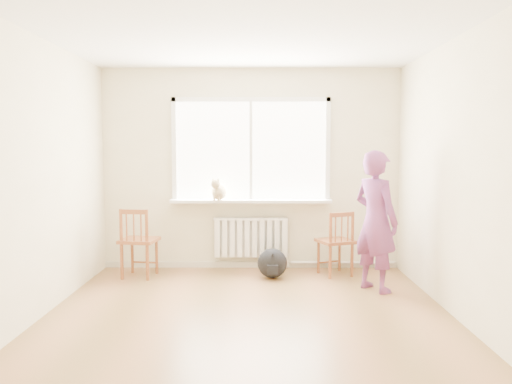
{
  "coord_description": "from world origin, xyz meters",
  "views": [
    {
      "loc": [
        0.1,
        -4.5,
        1.63
      ],
      "look_at": [
        0.07,
        1.2,
        1.13
      ],
      "focal_mm": 35.0,
      "sensor_mm": 36.0,
      "label": 1
    }
  ],
  "objects_px": {
    "chair_right": "(337,243)",
    "person": "(376,221)",
    "backpack": "(272,263)",
    "chair_left": "(138,243)",
    "cat": "(219,191)"
  },
  "relations": [
    {
      "from": "chair_right",
      "to": "person",
      "type": "relative_size",
      "value": 0.52
    },
    {
      "from": "person",
      "to": "backpack",
      "type": "bearing_deg",
      "value": 29.8
    },
    {
      "from": "backpack",
      "to": "chair_right",
      "type": "bearing_deg",
      "value": 7.53
    },
    {
      "from": "backpack",
      "to": "chair_left",
      "type": "bearing_deg",
      "value": 179.64
    },
    {
      "from": "person",
      "to": "chair_right",
      "type": "bearing_deg",
      "value": -8.12
    },
    {
      "from": "chair_left",
      "to": "chair_right",
      "type": "bearing_deg",
      "value": -169.51
    },
    {
      "from": "chair_right",
      "to": "person",
      "type": "bearing_deg",
      "value": 96.39
    },
    {
      "from": "chair_left",
      "to": "chair_right",
      "type": "xyz_separation_m",
      "value": [
        2.53,
        0.1,
        -0.02
      ]
    },
    {
      "from": "chair_left",
      "to": "cat",
      "type": "bearing_deg",
      "value": -152.22
    },
    {
      "from": "chair_left",
      "to": "person",
      "type": "distance_m",
      "value": 2.94
    },
    {
      "from": "cat",
      "to": "backpack",
      "type": "xyz_separation_m",
      "value": [
        0.7,
        -0.36,
        -0.89
      ]
    },
    {
      "from": "chair_left",
      "to": "cat",
      "type": "xyz_separation_m",
      "value": [
        1.0,
        0.35,
        0.63
      ]
    },
    {
      "from": "chair_right",
      "to": "backpack",
      "type": "height_order",
      "value": "chair_right"
    },
    {
      "from": "chair_right",
      "to": "backpack",
      "type": "relative_size",
      "value": 2.24
    },
    {
      "from": "chair_left",
      "to": "backpack",
      "type": "bearing_deg",
      "value": -172.12
    }
  ]
}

